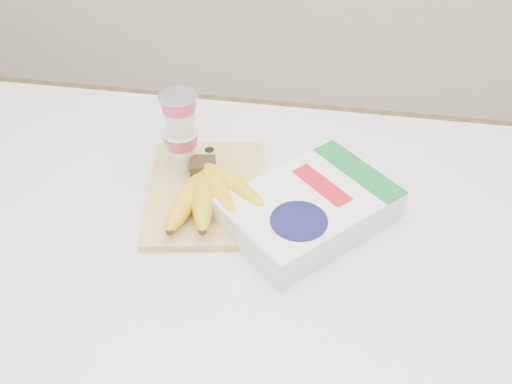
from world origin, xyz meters
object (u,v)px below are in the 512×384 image
cutting_board (206,192)px  bananas (210,193)px  yogurt_stack (180,130)px  table (213,374)px  cereal_box (309,209)px

cutting_board → bananas: 0.06m
cutting_board → bananas: bearing=-76.7°
yogurt_stack → table: bearing=-66.1°
table → cereal_box: cereal_box is taller
bananas → cutting_board: bearing=113.3°
cutting_board → bananas: (0.02, -0.04, 0.04)m
bananas → cereal_box: (0.18, -0.00, -0.01)m
cutting_board → yogurt_stack: yogurt_stack is taller
table → cutting_board: 0.50m
bananas → yogurt_stack: (-0.08, 0.10, 0.06)m
table → cutting_board: (-0.01, 0.09, 0.49)m
table → cereal_box: bearing=14.9°
bananas → table: bearing=-100.0°
cutting_board → bananas: size_ratio=1.44×
table → cereal_box: 0.56m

